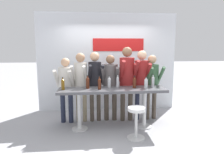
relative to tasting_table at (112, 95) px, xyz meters
The scene contains 19 objects.
ground_plane 0.79m from the tasting_table, ahead, with size 40.00×40.00×0.00m, color #9E9EA3.
back_wall 1.58m from the tasting_table, 89.89° to the left, with size 4.01×0.12×2.82m.
tasting_table is the anchor object (origin of this frame).
bar_stool 0.80m from the tasting_table, 53.44° to the right, with size 0.37×0.37×0.66m.
person_far_left 1.19m from the tasting_table, 157.39° to the left, with size 0.48×0.57×1.60m.
person_left 0.93m from the tasting_table, 145.95° to the left, with size 0.41×0.54×1.71m.
person_center_left 0.69m from the tasting_table, 128.00° to the left, with size 0.42×0.55×1.74m.
person_center 0.57m from the tasting_table, 89.96° to the left, with size 0.47×0.57×1.66m.
person_center_right 0.71m from the tasting_table, 47.73° to the left, with size 0.48×0.60×1.86m.
person_right 0.96m from the tasting_table, 30.84° to the left, with size 0.47×0.58×1.77m.
person_far_right 1.18m from the tasting_table, 25.05° to the left, with size 0.47×0.57×1.65m.
wine_bottle_0 0.80m from the tasting_table, ahead, with size 0.08×0.08×0.26m.
wine_bottle_1 0.58m from the tasting_table, ahead, with size 0.08×0.08×0.28m.
wine_bottle_2 0.41m from the tasting_table, 167.23° to the right, with size 0.07×0.07×0.30m.
wine_bottle_3 0.62m from the tasting_table, behind, with size 0.08×0.08×0.30m.
wine_bottle_4 1.01m from the tasting_table, ahead, with size 0.07×0.07×0.30m.
wine_bottle_5 0.34m from the tasting_table, 43.73° to the left, with size 0.06×0.06×0.31m.
wine_bottle_6 1.12m from the tasting_table, behind, with size 0.07×0.07×0.28m.
wine_bottle_7 0.30m from the tasting_table, 115.61° to the left, with size 0.08×0.08×0.27m.
Camera 1 is at (-0.44, -4.37, 1.86)m, focal length 32.00 mm.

